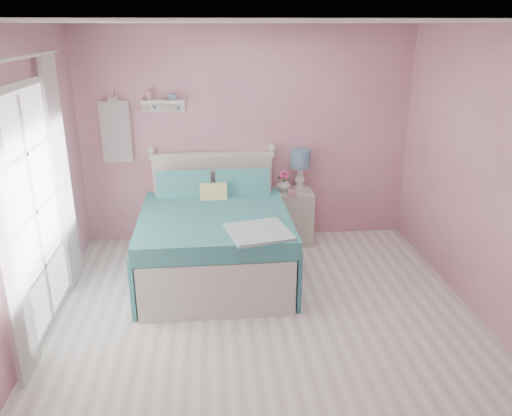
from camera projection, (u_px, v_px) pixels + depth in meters
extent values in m
plane|color=beige|center=(268.00, 335.00, 4.42)|extent=(4.50, 4.50, 0.00)
plane|color=#BC7782|center=(247.00, 137.00, 6.07)|extent=(4.00, 0.00, 4.00)
plane|color=#BC7782|center=(341.00, 389.00, 1.87)|extent=(4.00, 0.00, 4.00)
plane|color=#BC7782|center=(9.00, 204.00, 3.79)|extent=(0.00, 4.50, 4.50)
plane|color=#BC7782|center=(508.00, 189.00, 4.14)|extent=(0.00, 4.50, 4.50)
plane|color=white|center=(271.00, 22.00, 3.52)|extent=(4.50, 4.50, 0.00)
cube|color=silver|center=(216.00, 255.00, 5.47)|extent=(1.43, 1.88, 0.41)
cube|color=silver|center=(215.00, 232.00, 5.37)|extent=(1.37, 1.82, 0.16)
cube|color=silver|center=(214.00, 199.00, 6.24)|extent=(1.46, 0.07, 1.07)
cube|color=silver|center=(212.00, 155.00, 6.05)|extent=(1.52, 0.09, 0.06)
cube|color=silver|center=(217.00, 292.00, 4.57)|extent=(1.46, 0.06, 0.56)
cube|color=teal|center=(215.00, 222.00, 5.17)|extent=(1.55, 1.62, 0.18)
cube|color=pink|center=(185.00, 190.00, 5.83)|extent=(0.68, 0.28, 0.43)
cube|color=pink|center=(242.00, 188.00, 5.89)|extent=(0.68, 0.28, 0.43)
cube|color=#CCBC59|center=(214.00, 197.00, 5.60)|extent=(0.30, 0.22, 0.31)
cube|color=beige|center=(292.00, 216.00, 6.22)|extent=(0.47, 0.44, 0.67)
cube|color=silver|center=(296.00, 206.00, 5.95)|extent=(0.41, 0.02, 0.16)
sphere|color=white|center=(296.00, 207.00, 5.93)|extent=(0.03, 0.03, 0.03)
cylinder|color=white|center=(299.00, 187.00, 6.19)|extent=(0.16, 0.16, 0.02)
cylinder|color=white|center=(300.00, 177.00, 6.14)|extent=(0.08, 0.08, 0.27)
cylinder|color=#607FA0|center=(300.00, 159.00, 6.06)|extent=(0.25, 0.25, 0.22)
imported|color=silver|center=(284.00, 185.00, 6.04)|extent=(0.22, 0.22, 0.17)
imported|color=pink|center=(292.00, 192.00, 5.92)|extent=(0.12, 0.12, 0.09)
sphere|color=#DA4A80|center=(284.00, 172.00, 5.99)|extent=(0.06, 0.06, 0.06)
sphere|color=#DA4A80|center=(287.00, 175.00, 6.02)|extent=(0.06, 0.06, 0.06)
sphere|color=#DA4A80|center=(281.00, 174.00, 6.00)|extent=(0.06, 0.06, 0.06)
sphere|color=#DA4A80|center=(286.00, 178.00, 5.98)|extent=(0.06, 0.06, 0.06)
sphere|color=#DA4A80|center=(282.00, 177.00, 5.98)|extent=(0.06, 0.06, 0.06)
cube|color=silver|center=(163.00, 102.00, 5.75)|extent=(0.50, 0.14, 0.04)
cube|color=silver|center=(164.00, 107.00, 5.83)|extent=(0.50, 0.03, 0.12)
cylinder|color=#D18C99|center=(149.00, 96.00, 5.72)|extent=(0.06, 0.06, 0.10)
cube|color=#607FA0|center=(173.00, 97.00, 5.75)|extent=(0.08, 0.06, 0.07)
cube|color=white|center=(116.00, 132.00, 5.83)|extent=(0.34, 0.03, 0.72)
cube|color=silver|center=(13.00, 87.00, 3.88)|extent=(0.04, 1.32, 0.06)
cube|color=silver|center=(52.00, 319.00, 4.61)|extent=(0.04, 1.32, 0.06)
cube|color=silver|center=(7.00, 246.00, 3.67)|extent=(0.04, 0.06, 2.10)
cube|color=silver|center=(55.00, 193.00, 4.84)|extent=(0.04, 0.06, 2.10)
cube|color=white|center=(34.00, 213.00, 4.24)|extent=(0.02, 1.20, 2.04)
cube|color=white|center=(5.00, 236.00, 3.52)|extent=(0.04, 0.40, 2.32)
cube|color=white|center=(62.00, 176.00, 4.91)|extent=(0.04, 0.40, 2.32)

